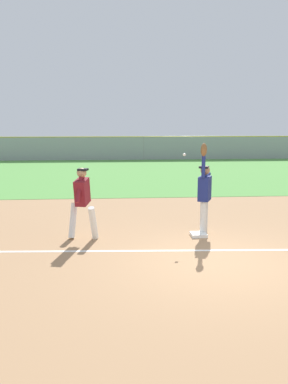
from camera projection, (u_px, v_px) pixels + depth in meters
The scene contains 12 objects.
ground_plane at pixel (217, 261), 8.16m from camera, with size 69.18×69.18×0.00m, color #A37A54.
outfield_grass at pixel (153, 173), 21.86m from camera, with size 50.95×14.33×0.01m, color #549342.
chalk_foul_line at pixel (25, 251), 8.76m from camera, with size 12.00×0.10×0.01m, color white.
first_base at pixel (199, 235), 9.92m from camera, with size 0.38×0.38×0.08m, color white.
fielder at pixel (204, 190), 9.95m from camera, with size 0.47×0.86×2.28m.
runner at pixel (82, 198), 9.53m from camera, with size 0.75×0.84×1.72m.
baseball at pixel (184, 155), 9.81m from camera, with size 0.07×0.07×0.07m, color white.
outfield_fence at pixel (144, 148), 28.74m from camera, with size 51.03×0.08×1.67m.
parked_car_tan at pixel (7, 148), 31.16m from camera, with size 4.42×2.16×1.25m.
parked_car_red at pixel (85, 147), 31.95m from camera, with size 4.59×2.51×1.25m.
parked_car_silver at pixel (151, 147), 32.54m from camera, with size 4.55×2.43×1.25m.
parked_car_white at pixel (227, 147), 32.72m from camera, with size 4.56×2.44×1.25m.
Camera 1 is at (-2.02, -7.66, 2.83)m, focal length 37.72 mm.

